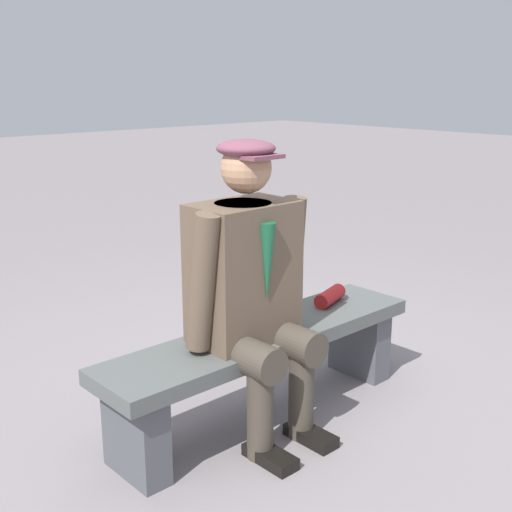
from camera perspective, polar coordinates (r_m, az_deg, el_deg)
ground_plane at (r=3.13m, az=0.67°, el=-13.60°), size 30.00×30.00×0.00m
bench at (r=3.00m, az=0.69°, el=-8.51°), size 1.61×0.37×0.42m
seated_man at (r=2.76m, az=-0.45°, el=-2.29°), size 0.60×0.55×1.27m
rolled_magazine at (r=3.30m, az=6.38°, el=-3.47°), size 0.23×0.13×0.07m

